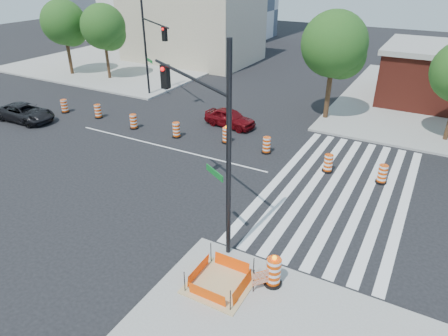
{
  "coord_description": "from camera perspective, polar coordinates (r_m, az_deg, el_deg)",
  "views": [
    {
      "loc": [
        14.34,
        -18.38,
        10.5
      ],
      "look_at": [
        5.9,
        -3.08,
        1.4
      ],
      "focal_mm": 32.0,
      "sensor_mm": 36.0,
      "label": 1
    }
  ],
  "objects": [
    {
      "name": "median_drum_6",
      "position": [
        22.89,
        14.65,
        0.58
      ],
      "size": [
        0.6,
        0.6,
        1.02
      ],
      "color": "black",
      "rests_on": "ground"
    },
    {
      "name": "median_drum_3",
      "position": [
        26.81,
        -6.81,
        5.36
      ],
      "size": [
        0.6,
        0.6,
        1.02
      ],
      "color": "black",
      "rests_on": "ground"
    },
    {
      "name": "lane_centerline",
      "position": [
        25.57,
        -8.29,
        2.97
      ],
      "size": [
        14.0,
        0.12,
        0.01
      ],
      "primitive_type": "cube",
      "color": "silver",
      "rests_on": "ground"
    },
    {
      "name": "sidewalk_nw",
      "position": [
        49.79,
        -12.9,
        14.75
      ],
      "size": [
        22.0,
        22.0,
        0.15
      ],
      "primitive_type": "cube",
      "color": "gray",
      "rests_on": "ground"
    },
    {
      "name": "barricade",
      "position": [
        14.5,
        5.65,
        -15.26
      ],
      "size": [
        0.57,
        0.65,
        0.97
      ],
      "rotation": [
        0.0,
        0.0,
        0.86
      ],
      "color": "#DE4204",
      "rests_on": "ground"
    },
    {
      "name": "crosswalk_east",
      "position": [
        21.44,
        16.02,
        -2.99
      ],
      "size": [
        6.75,
        13.5,
        0.01
      ],
      "color": "silver",
      "rests_on": "ground"
    },
    {
      "name": "excavation_pit",
      "position": [
        14.91,
        -0.59,
        -16.08
      ],
      "size": [
        2.2,
        2.2,
        0.9
      ],
      "color": "tan",
      "rests_on": "ground"
    },
    {
      "name": "pit_drum",
      "position": [
        14.71,
        7.07,
        -14.59
      ],
      "size": [
        0.66,
        0.66,
        1.29
      ],
      "color": "black",
      "rests_on": "ground"
    },
    {
      "name": "median_drum_5",
      "position": [
        24.5,
        6.1,
        3.2
      ],
      "size": [
        0.6,
        0.6,
        1.02
      ],
      "color": "black",
      "rests_on": "ground"
    },
    {
      "name": "beige_midrise",
      "position": [
        48.53,
        -4.51,
        20.92
      ],
      "size": [
        14.0,
        10.0,
        10.0
      ],
      "primitive_type": "cube",
      "color": "tan",
      "rests_on": "ground"
    },
    {
      "name": "red_coupe",
      "position": [
        28.39,
        0.85,
        7.18
      ],
      "size": [
        3.91,
        1.94,
        1.28
      ],
      "primitive_type": "imported",
      "rotation": [
        0.0,
        0.0,
        1.45
      ],
      "color": "#5B070C",
      "rests_on": "ground"
    },
    {
      "name": "median_drum_0",
      "position": [
        33.57,
        -21.83,
        8.16
      ],
      "size": [
        0.6,
        0.6,
        1.02
      ],
      "color": "black",
      "rests_on": "ground"
    },
    {
      "name": "median_drum_1",
      "position": [
        31.53,
        -17.55,
        7.68
      ],
      "size": [
        0.6,
        0.6,
        1.02
      ],
      "color": "black",
      "rests_on": "ground"
    },
    {
      "name": "tree_north_b",
      "position": [
        41.34,
        -16.77,
        18.44
      ],
      "size": [
        4.17,
        4.17,
        7.09
      ],
      "color": "#382314",
      "rests_on": "ground"
    },
    {
      "name": "ground",
      "position": [
        25.57,
        -8.29,
        2.96
      ],
      "size": [
        120.0,
        120.0,
        0.0
      ],
      "primitive_type": "plane",
      "color": "black",
      "rests_on": "ground"
    },
    {
      "name": "median_drum_4",
      "position": [
        25.77,
        0.33,
        4.65
      ],
      "size": [
        0.6,
        0.6,
        1.18
      ],
      "color": "black",
      "rests_on": "ground"
    },
    {
      "name": "tree_north_c",
      "position": [
        29.63,
        15.52,
        16.2
      ],
      "size": [
        4.53,
        4.53,
        7.7
      ],
      "color": "#382314",
      "rests_on": "ground"
    },
    {
      "name": "signal_pole_nw",
      "position": [
        33.66,
        -10.43,
        17.53
      ],
      "size": [
        5.11,
        3.51,
        8.02
      ],
      "rotation": [
        0.0,
        0.0,
        -0.59
      ],
      "color": "black",
      "rests_on": "ground"
    },
    {
      "name": "median_drum_7",
      "position": [
        22.62,
        21.67,
        -0.89
      ],
      "size": [
        0.6,
        0.6,
        1.02
      ],
      "color": "black",
      "rests_on": "ground"
    },
    {
      "name": "dark_suv",
      "position": [
        32.83,
        -26.52,
        7.09
      ],
      "size": [
        4.61,
        2.24,
        1.26
      ],
      "primitive_type": "imported",
      "rotation": [
        0.0,
        0.0,
        1.6
      ],
      "color": "black",
      "rests_on": "ground"
    },
    {
      "name": "signal_pole_se",
      "position": [
        15.14,
        -2.75,
        6.43
      ],
      "size": [
        5.48,
        3.26,
        8.27
      ],
      "rotation": [
        0.0,
        0.0,
        2.62
      ],
      "color": "black",
      "rests_on": "ground"
    },
    {
      "name": "median_drum_2",
      "position": [
        28.77,
        -12.79,
        6.42
      ],
      "size": [
        0.6,
        0.6,
        1.02
      ],
      "color": "black",
      "rests_on": "ground"
    },
    {
      "name": "tree_north_a",
      "position": [
        44.31,
        -21.82,
        18.44
      ],
      "size": [
        4.3,
        4.3,
        7.31
      ],
      "color": "#382314",
      "rests_on": "ground"
    }
  ]
}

